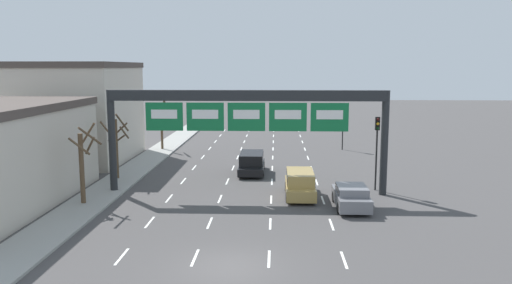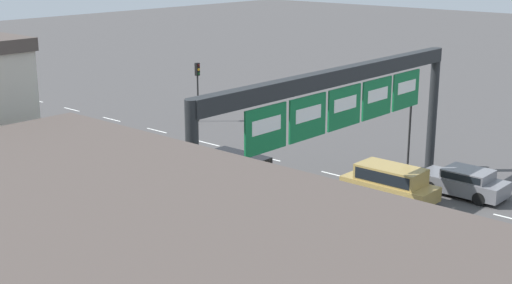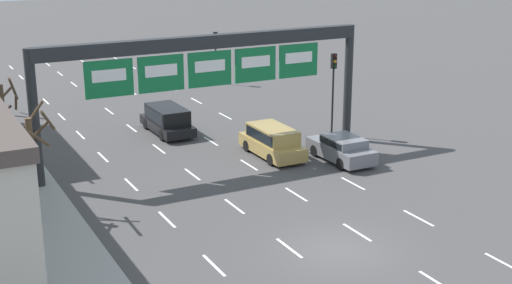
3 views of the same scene
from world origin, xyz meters
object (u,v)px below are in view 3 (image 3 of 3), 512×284
at_px(car_grey, 342,148).
at_px(suv_black, 167,118).
at_px(tree_bare_closest, 34,156).
at_px(tree_bare_third, 5,119).
at_px(sign_gantry, 207,61).
at_px(traffic_light_near_gantry, 333,78).
at_px(traffic_light_mid_block, 216,47).
at_px(suv_gold, 272,140).

distance_m(car_grey, suv_black, 11.62).
xyz_separation_m(tree_bare_closest, tree_bare_third, (-0.15, 6.93, 0.01)).
bearing_deg(tree_bare_closest, sign_gantry, 18.48).
bearing_deg(tree_bare_third, traffic_light_near_gantry, -7.37).
distance_m(traffic_light_mid_block, tree_bare_third, 23.75).
bearing_deg(car_grey, traffic_light_mid_block, 83.91).
xyz_separation_m(sign_gantry, tree_bare_closest, (-9.78, -3.27, -2.82)).
bearing_deg(suv_black, tree_bare_third, -164.59).
relative_size(suv_gold, suv_black, 0.97).
bearing_deg(traffic_light_near_gantry, sign_gantry, -172.01).
height_order(sign_gantry, tree_bare_third, sign_gantry).
distance_m(suv_gold, suv_black, 7.96).
height_order(suv_gold, tree_bare_closest, tree_bare_closest).
height_order(car_grey, traffic_light_mid_block, traffic_light_mid_block).
height_order(suv_gold, suv_black, suv_gold).
xyz_separation_m(suv_gold, tree_bare_closest, (-13.30, -2.52, 1.79)).
distance_m(suv_gold, tree_bare_third, 14.26).
xyz_separation_m(car_grey, traffic_light_mid_block, (2.30, 21.57, 2.29)).
distance_m(suv_black, traffic_light_near_gantry, 10.53).
bearing_deg(suv_black, car_grey, -56.28).
height_order(suv_black, traffic_light_mid_block, traffic_light_mid_block).
relative_size(suv_black, traffic_light_mid_block, 1.16).
bearing_deg(suv_gold, sign_gantry, 167.97).
height_order(car_grey, tree_bare_third, tree_bare_third).
relative_size(suv_gold, car_grey, 1.10).
xyz_separation_m(sign_gantry, suv_gold, (3.52, -0.75, -4.62)).
relative_size(suv_black, tree_bare_third, 0.99).
bearing_deg(suv_gold, suv_black, 116.13).
bearing_deg(suv_gold, traffic_light_mid_block, 74.60).
xyz_separation_m(suv_black, traffic_light_near_gantry, (8.79, -5.16, 2.66)).
xyz_separation_m(suv_black, traffic_light_mid_block, (8.75, 11.90, 2.11)).
xyz_separation_m(suv_gold, traffic_light_near_gantry, (5.28, 1.99, 2.65)).
bearing_deg(tree_bare_closest, suv_black, 44.63).
xyz_separation_m(traffic_light_near_gantry, tree_bare_closest, (-18.58, -4.50, -0.86)).
bearing_deg(traffic_light_mid_block, sign_gantry, -115.59).
xyz_separation_m(suv_gold, tree_bare_third, (-13.45, 4.41, 1.80)).
bearing_deg(traffic_light_mid_block, tree_bare_third, -141.92).
height_order(suv_gold, car_grey, suv_gold).
height_order(suv_gold, traffic_light_near_gantry, traffic_light_near_gantry).
bearing_deg(tree_bare_closest, car_grey, -0.01).
distance_m(sign_gantry, suv_black, 7.89).
xyz_separation_m(suv_black, tree_bare_third, (-9.94, -2.74, 1.81)).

